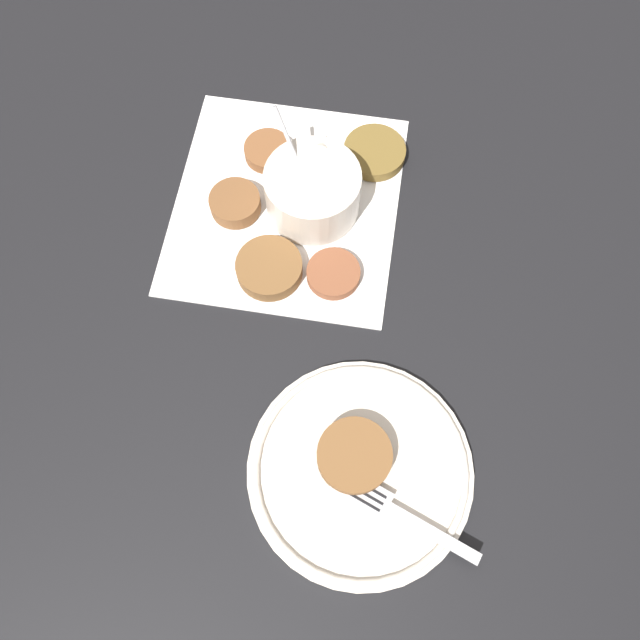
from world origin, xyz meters
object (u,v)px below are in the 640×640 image
object	(u,v)px
serving_plate	(360,470)
fork	(389,508)
sauce_bowl	(313,192)
fritter_on_plate	(354,456)

from	to	relation	value
serving_plate	fork	world-z (taller)	fork
sauce_bowl	fritter_on_plate	distance (m)	0.31
fritter_on_plate	fork	size ratio (longest dim) A/B	0.48
serving_plate	fork	bearing A→B (deg)	-130.33
serving_plate	fritter_on_plate	world-z (taller)	fritter_on_plate
serving_plate	fork	xyz separation A→B (m)	(-0.03, -0.04, 0.01)
fork	sauce_bowl	bearing A→B (deg)	26.47
sauce_bowl	fritter_on_plate	bearing A→B (deg)	-157.72
serving_plate	fritter_on_plate	distance (m)	0.02
fritter_on_plate	fork	world-z (taller)	fritter_on_plate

